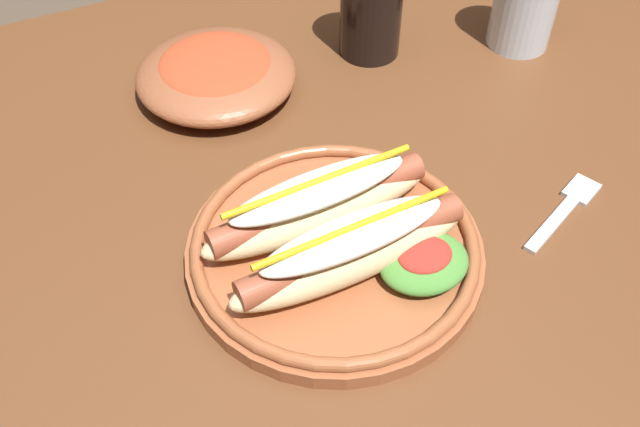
{
  "coord_description": "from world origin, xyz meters",
  "views": [
    {
      "loc": [
        -0.26,
        -0.46,
        1.24
      ],
      "look_at": [
        -0.07,
        -0.07,
        0.77
      ],
      "focal_mm": 39.98,
      "sensor_mm": 36.0,
      "label": 1
    }
  ],
  "objects_px": {
    "hot_dog_plate": "(339,240)",
    "fork": "(566,208)",
    "soda_cup": "(371,2)",
    "side_bowl": "(216,73)"
  },
  "relations": [
    {
      "from": "hot_dog_plate",
      "to": "fork",
      "type": "height_order",
      "value": "hot_dog_plate"
    },
    {
      "from": "soda_cup",
      "to": "fork",
      "type": "bearing_deg",
      "value": -82.09
    },
    {
      "from": "fork",
      "to": "side_bowl",
      "type": "bearing_deg",
      "value": 102.85
    },
    {
      "from": "side_bowl",
      "to": "fork",
      "type": "bearing_deg",
      "value": -53.73
    },
    {
      "from": "fork",
      "to": "side_bowl",
      "type": "distance_m",
      "value": 0.4
    },
    {
      "from": "hot_dog_plate",
      "to": "soda_cup",
      "type": "height_order",
      "value": "soda_cup"
    },
    {
      "from": "hot_dog_plate",
      "to": "side_bowl",
      "type": "height_order",
      "value": "hot_dog_plate"
    },
    {
      "from": "hot_dog_plate",
      "to": "fork",
      "type": "bearing_deg",
      "value": -10.38
    },
    {
      "from": "fork",
      "to": "soda_cup",
      "type": "bearing_deg",
      "value": 74.49
    },
    {
      "from": "hot_dog_plate",
      "to": "fork",
      "type": "xyz_separation_m",
      "value": [
        0.22,
        -0.04,
        -0.02
      ]
    }
  ]
}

